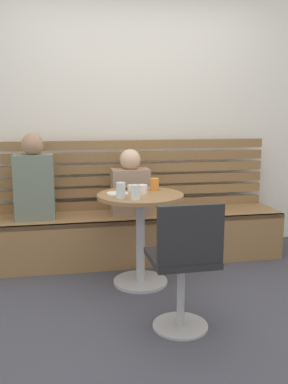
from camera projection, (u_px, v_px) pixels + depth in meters
ground at (167, 319)px, 2.84m from camera, size 8.00×8.00×0.00m
back_wall at (129, 104)px, 4.15m from camera, size 5.20×0.10×2.90m
booth_bench at (137, 236)px, 3.95m from camera, size 2.70×0.52×0.44m
booth_backrest at (132, 174)px, 4.08m from camera, size 2.65×0.04×0.67m
cafe_table at (140, 221)px, 3.34m from camera, size 0.68×0.68×0.74m
white_chair at (184, 262)px, 2.59m from camera, size 0.41×0.41×0.85m
person_adult at (34, 181)px, 3.68m from camera, size 0.34×0.22×0.75m
person_child_left at (130, 186)px, 3.85m from camera, size 0.34×0.22×0.60m
cup_glass_tall at (121, 190)px, 3.12m from camera, size 0.07×0.07×0.12m
cup_tumbler_orange at (155, 184)px, 3.45m from camera, size 0.07×0.07×0.10m
cup_ceramic_white at (142, 189)px, 3.31m from camera, size 0.08×0.08×0.07m
cup_water_clear at (135, 192)px, 3.08m from camera, size 0.07×0.07×0.11m
cup_espresso_small at (131, 188)px, 3.39m from camera, size 0.06×0.06×0.05m
plate_small at (117, 194)px, 3.29m from camera, size 0.17×0.17×0.01m
phone_on_table at (127, 189)px, 3.50m from camera, size 0.16×0.12×0.01m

